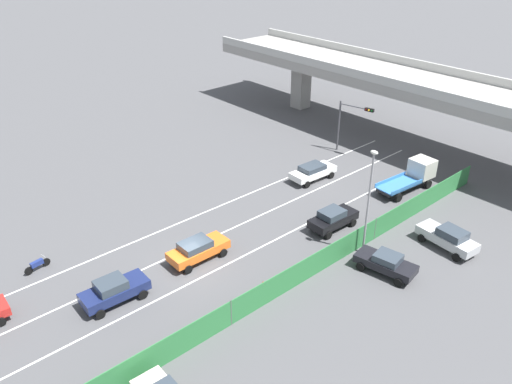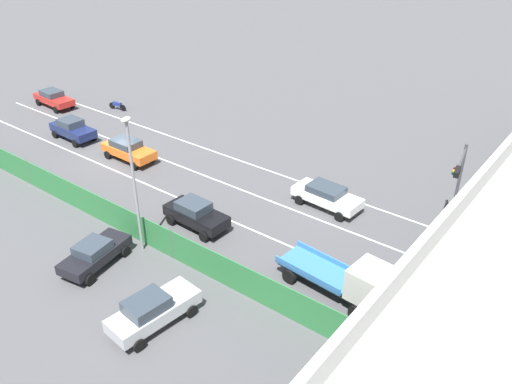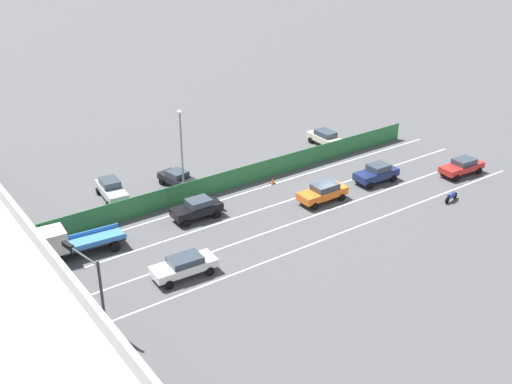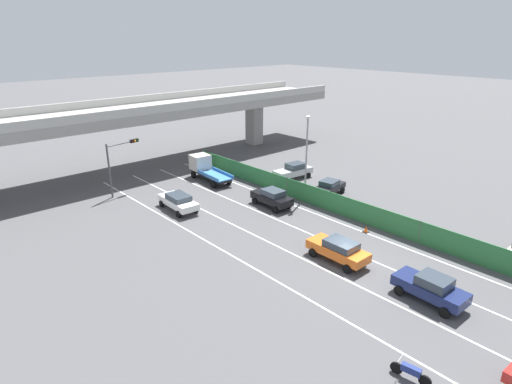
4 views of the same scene
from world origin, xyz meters
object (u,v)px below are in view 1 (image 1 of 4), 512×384
Objects in this scene: motorcycle at (37,265)px; car_sedan_navy at (114,290)px; parked_wagon_silver at (448,237)px; car_taxi_orange at (198,249)px; parked_sedan_dark at (386,263)px; traffic_light at (351,118)px; car_sedan_black at (333,218)px; street_lamp at (369,194)px; traffic_cone at (263,284)px; car_sedan_white at (313,171)px; flatbed_truck_blue at (415,174)px.

car_sedan_navy is at bearing 20.25° from motorcycle.
parked_wagon_silver is at bearing 53.64° from motorcycle.
car_taxi_orange is 13.38m from parked_sedan_dark.
parked_sedan_dark is at bearing -43.52° from traffic_light.
street_lamp is at bearing -12.65° from car_sedan_black.
motorcycle is 16.05m from traffic_cone.
car_taxi_orange is at bearing -109.18° from car_sedan_black.
parked_sedan_dark is (16.52, 18.14, 0.40)m from motorcycle.
parked_wagon_silver is 0.87× the size of traffic_light.
street_lamp is at bearing 52.86° from car_taxi_orange.
street_lamp reaches higher than car_taxi_orange.
parked_wagon_silver reaches higher than motorcycle.
car_sedan_navy is 18.48m from parked_sedan_dark.
car_sedan_white is at bearing 143.42° from car_sedan_black.
flatbed_truck_blue is at bearing -10.27° from traffic_light.
parked_wagon_silver is at bearing -27.01° from traffic_light.
car_sedan_white is 1.11× the size of car_sedan_black.
parked_sedan_dark is 0.82× the size of traffic_light.
car_sedan_black is at bearing -55.21° from traffic_light.
flatbed_truck_blue is 3.25× the size of motorcycle.
car_sedan_white is at bearing 121.47° from traffic_cone.
car_sedan_navy reaches higher than car_sedan_black.
car_sedan_navy is at bearing -122.06° from parked_sedan_dark.
traffic_light is (-5.11, 23.24, 2.96)m from car_taxi_orange.
traffic_light is (-1.81, 7.47, 3.00)m from car_sedan_white.
parked_wagon_silver is 14.71m from traffic_cone.
car_sedan_black is 22.31m from motorcycle.
car_sedan_black is 0.52× the size of street_lamp.
parked_sedan_dark is (13.30, -6.87, -0.02)m from car_sedan_white.
car_sedan_white is 1.07× the size of parked_sedan_dark.
street_lamp reaches higher than parked_wagon_silver.
traffic_cone is (10.62, -21.87, -3.63)m from traffic_light.
parked_sedan_dark is at bearing -101.82° from parked_wagon_silver.
flatbed_truck_blue reaches higher than motorcycle.
car_sedan_black is 6.54m from parked_sedan_dark.
parked_sedan_dark is (9.81, 15.67, -0.08)m from car_sedan_navy.
street_lamp is at bearing -73.70° from flatbed_truck_blue.
car_sedan_navy reaches higher than traffic_cone.
parked_sedan_dark is at bearing -27.34° from car_sedan_white.
street_lamp is (-2.61, 0.86, 4.06)m from parked_sedan_dark.
flatbed_truck_blue is (0.24, 11.01, 0.37)m from car_sedan_black.
parked_wagon_silver reaches higher than car_sedan_white.
car_taxi_orange is 0.55× the size of street_lamp.
car_sedan_white is at bearing -76.38° from traffic_light.
traffic_light is at bearing 87.51° from motorcycle.
motorcycle is at bearing -126.20° from street_lamp.
motorcycle is at bearing -132.32° from parked_sedan_dark.
street_lamp reaches higher than flatbed_truck_blue.
car_sedan_white is 14.97m from parked_sedan_dark.
flatbed_truck_blue is 1.41× the size of parked_sedan_dark.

